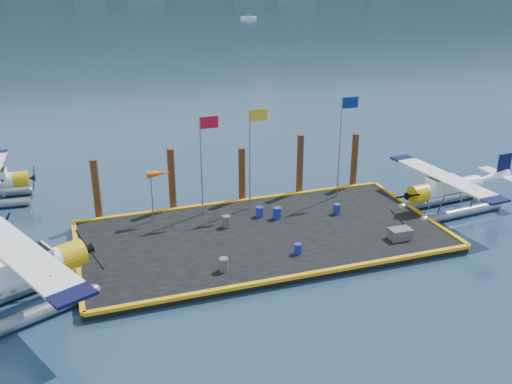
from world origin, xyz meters
TOP-DOWN VIEW (x-y plane):
  - ground at (0.00, 0.00)m, footprint 4000.00×4000.00m
  - dock at (0.00, 0.00)m, footprint 20.00×10.00m
  - dock_bumpers at (0.00, 0.00)m, footprint 20.25×10.25m
  - seaplane_a at (-12.66, -3.21)m, footprint 9.86×10.33m
  - seaplane_d at (12.22, 0.13)m, footprint 8.23×9.08m
  - drum_0 at (-1.66, 1.57)m, footprint 0.48×0.48m
  - drum_1 at (0.96, -2.81)m, footprint 0.39×0.39m
  - drum_2 at (1.53, 1.74)m, footprint 0.49×0.49m
  - drum_3 at (-3.20, -3.31)m, footprint 0.48×0.48m
  - drum_4 at (5.20, 1.22)m, footprint 0.44×0.44m
  - drum_5 at (0.62, 2.32)m, footprint 0.43×0.43m
  - crate at (6.95, -3.00)m, footprint 1.19×0.79m
  - flagpole_red at (-2.29, 3.80)m, footprint 1.14×0.08m
  - flagpole_yellow at (0.70, 3.80)m, footprint 1.14×0.08m
  - flagpole_blue at (6.70, 3.80)m, footprint 1.14×0.08m
  - windsock at (-5.03, 3.80)m, footprint 1.40×0.44m
  - piling_0 at (-8.50, 5.40)m, footprint 0.44×0.44m
  - piling_1 at (-4.00, 5.40)m, footprint 0.44×0.44m
  - piling_2 at (0.50, 5.40)m, footprint 0.44×0.44m
  - piling_3 at (4.50, 5.40)m, footprint 0.44×0.44m
  - piling_4 at (8.50, 5.40)m, footprint 0.44×0.44m

SIDE VIEW (x-z plane):
  - ground at x=0.00m, z-range 0.00..0.00m
  - dock at x=0.00m, z-range 0.00..0.40m
  - dock_bumpers at x=0.00m, z-range 0.40..0.58m
  - drum_1 at x=0.96m, z-range 0.40..0.96m
  - crate at x=6.95m, z-range 0.40..0.99m
  - drum_5 at x=0.62m, z-range 0.40..1.01m
  - drum_4 at x=5.20m, z-range 0.40..1.02m
  - drum_0 at x=-1.66m, z-range 0.40..1.07m
  - drum_3 at x=-3.20m, z-range 0.40..1.08m
  - drum_2 at x=1.53m, z-range 0.40..1.09m
  - seaplane_d at x=12.22m, z-range -0.21..3.01m
  - seaplane_a at x=-12.66m, z-range -0.24..3.55m
  - piling_2 at x=0.50m, z-range 0.00..3.80m
  - piling_0 at x=-8.50m, z-range 0.00..4.00m
  - piling_4 at x=8.50m, z-range 0.00..4.00m
  - piling_1 at x=-4.00m, z-range 0.00..4.20m
  - piling_3 at x=4.50m, z-range 0.00..4.30m
  - windsock at x=-5.03m, z-range 1.67..4.79m
  - flagpole_red at x=-2.29m, z-range 1.40..7.40m
  - flagpole_yellow at x=0.70m, z-range 1.41..7.61m
  - flagpole_blue at x=6.70m, z-range 1.44..7.94m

